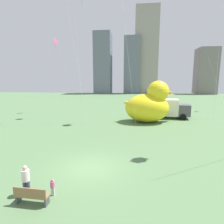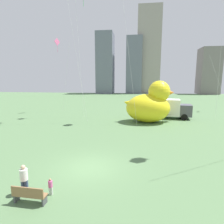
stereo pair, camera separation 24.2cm
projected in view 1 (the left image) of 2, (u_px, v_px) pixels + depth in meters
name	position (u px, v px, depth m)	size (l,w,h in m)	color
ground_plane	(90.00, 168.00, 12.30)	(140.00, 140.00, 0.00)	#53744B
park_bench	(31.00, 195.00, 8.59)	(1.61, 0.52, 0.90)	olive
person_adult	(26.00, 179.00, 9.26)	(0.38, 0.38, 1.57)	#38476B
person_child	(53.00, 186.00, 9.29)	(0.21, 0.21, 0.88)	silver
giant_inflatable_duck	(149.00, 105.00, 25.25)	(6.79, 4.36, 5.63)	yellow
box_truck	(168.00, 108.00, 28.23)	(6.24, 3.18, 2.85)	white
city_skyline	(144.00, 59.00, 79.22)	(49.17, 15.12, 35.33)	slate
kite_pink	(56.00, 45.00, 31.99)	(2.46, 2.73, 12.81)	silver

